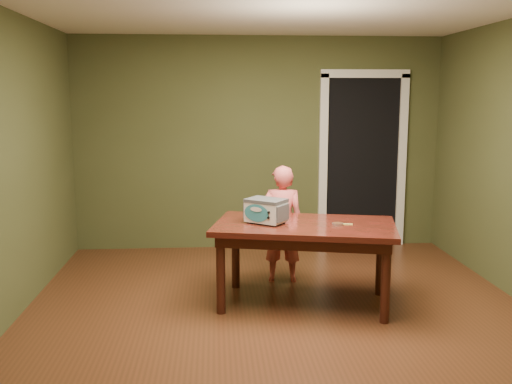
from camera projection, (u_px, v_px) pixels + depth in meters
floor at (282, 323)px, 4.77m from camera, size 5.00×5.00×0.00m
room_shell at (284, 118)px, 4.49m from camera, size 4.52×5.02×2.61m
doorway at (356, 160)px, 7.43m from camera, size 1.10×0.66×2.25m
dining_table at (305, 234)px, 5.13m from camera, size 1.76×1.23×0.75m
toy_oven at (266, 210)px, 5.12m from camera, size 0.41×0.39×0.22m
baking_pan at (338, 224)px, 5.04m from camera, size 0.10×0.10×0.02m
spatula at (342, 224)px, 5.07m from camera, size 0.18×0.06×0.01m
child at (282, 224)px, 5.79m from camera, size 0.47×0.35×1.20m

